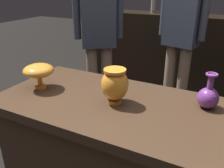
{
  "coord_description": "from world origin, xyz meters",
  "views": [
    {
      "loc": [
        0.52,
        -0.99,
        1.38
      ],
      "look_at": [
        0.02,
        -0.0,
        0.9
      ],
      "focal_mm": 38.3,
      "sensor_mm": 36.0,
      "label": 1
    }
  ],
  "objects_px": {
    "vase_centerpiece": "(115,85)",
    "visitor_near_left": "(99,31)",
    "vase_tall_behind": "(208,96)",
    "visitor_center_back": "(181,30)",
    "shelf_vase_far_left": "(118,5)",
    "shelf_vase_left": "(153,3)",
    "vase_left_accent": "(39,71)",
    "shelf_vase_center": "(192,3)"
  },
  "relations": [
    {
      "from": "visitor_center_back",
      "to": "vase_left_accent",
      "type": "bearing_deg",
      "value": 83.84
    },
    {
      "from": "vase_tall_behind",
      "to": "shelf_vase_far_left",
      "type": "distance_m",
      "value": 2.59
    },
    {
      "from": "vase_centerpiece",
      "to": "shelf_vase_left",
      "type": "xyz_separation_m",
      "value": [
        -0.55,
        2.28,
        0.2
      ]
    },
    {
      "from": "vase_centerpiece",
      "to": "shelf_vase_left",
      "type": "height_order",
      "value": "shelf_vase_left"
    },
    {
      "from": "shelf_vase_left",
      "to": "visitor_center_back",
      "type": "relative_size",
      "value": 0.15
    },
    {
      "from": "shelf_vase_left",
      "to": "visitor_center_back",
      "type": "height_order",
      "value": "visitor_center_back"
    },
    {
      "from": "shelf_vase_center",
      "to": "shelf_vase_far_left",
      "type": "distance_m",
      "value": 1.05
    },
    {
      "from": "vase_centerpiece",
      "to": "vase_tall_behind",
      "type": "height_order",
      "value": "vase_centerpiece"
    },
    {
      "from": "visitor_near_left",
      "to": "vase_centerpiece",
      "type": "bearing_deg",
      "value": 89.63
    },
    {
      "from": "vase_tall_behind",
      "to": "visitor_center_back",
      "type": "bearing_deg",
      "value": 108.32
    },
    {
      "from": "vase_left_accent",
      "to": "shelf_vase_left",
      "type": "relative_size",
      "value": 0.74
    },
    {
      "from": "visitor_center_back",
      "to": "shelf_vase_center",
      "type": "bearing_deg",
      "value": -71.58
    },
    {
      "from": "vase_left_accent",
      "to": "vase_tall_behind",
      "type": "bearing_deg",
      "value": 12.21
    },
    {
      "from": "vase_left_accent",
      "to": "vase_centerpiece",
      "type": "bearing_deg",
      "value": 4.09
    },
    {
      "from": "vase_centerpiece",
      "to": "vase_tall_behind",
      "type": "relative_size",
      "value": 1.01
    },
    {
      "from": "shelf_vase_center",
      "to": "shelf_vase_far_left",
      "type": "xyz_separation_m",
      "value": [
        -1.04,
        0.09,
        -0.07
      ]
    },
    {
      "from": "vase_centerpiece",
      "to": "shelf_vase_center",
      "type": "relative_size",
      "value": 0.64
    },
    {
      "from": "vase_left_accent",
      "to": "shelf_vase_far_left",
      "type": "distance_m",
      "value": 2.37
    },
    {
      "from": "vase_centerpiece",
      "to": "visitor_center_back",
      "type": "bearing_deg",
      "value": 88.64
    },
    {
      "from": "shelf_vase_center",
      "to": "shelf_vase_far_left",
      "type": "bearing_deg",
      "value": 175.25
    },
    {
      "from": "vase_left_accent",
      "to": "visitor_center_back",
      "type": "relative_size",
      "value": 0.11
    },
    {
      "from": "vase_centerpiece",
      "to": "visitor_near_left",
      "type": "distance_m",
      "value": 1.2
    },
    {
      "from": "shelf_vase_center",
      "to": "visitor_near_left",
      "type": "xyz_separation_m",
      "value": [
        -0.64,
        -1.17,
        -0.19
      ]
    },
    {
      "from": "vase_centerpiece",
      "to": "shelf_vase_far_left",
      "type": "height_order",
      "value": "shelf_vase_far_left"
    },
    {
      "from": "vase_tall_behind",
      "to": "shelf_vase_far_left",
      "type": "xyz_separation_m",
      "value": [
        -1.5,
        2.09,
        0.2
      ]
    },
    {
      "from": "vase_tall_behind",
      "to": "visitor_near_left",
      "type": "bearing_deg",
      "value": 142.83
    },
    {
      "from": "vase_tall_behind",
      "to": "shelf_vase_far_left",
      "type": "bearing_deg",
      "value": 125.71
    },
    {
      "from": "shelf_vase_left",
      "to": "shelf_vase_far_left",
      "type": "bearing_deg",
      "value": -177.41
    },
    {
      "from": "vase_centerpiece",
      "to": "visitor_near_left",
      "type": "bearing_deg",
      "value": 123.95
    },
    {
      "from": "visitor_near_left",
      "to": "vase_tall_behind",
      "type": "bearing_deg",
      "value": 108.52
    },
    {
      "from": "vase_tall_behind",
      "to": "shelf_vase_left",
      "type": "bearing_deg",
      "value": 114.95
    },
    {
      "from": "vase_left_accent",
      "to": "visitor_near_left",
      "type": "height_order",
      "value": "visitor_near_left"
    },
    {
      "from": "shelf_vase_far_left",
      "to": "visitor_center_back",
      "type": "relative_size",
      "value": 0.08
    },
    {
      "from": "vase_left_accent",
      "to": "shelf_vase_center",
      "type": "distance_m",
      "value": 2.26
    },
    {
      "from": "vase_left_accent",
      "to": "visitor_near_left",
      "type": "xyz_separation_m",
      "value": [
        -0.2,
        1.03,
        0.04
      ]
    },
    {
      "from": "visitor_near_left",
      "to": "shelf_vase_center",
      "type": "bearing_deg",
      "value": -152.78
    },
    {
      "from": "visitor_center_back",
      "to": "vase_centerpiece",
      "type": "bearing_deg",
      "value": 102.31
    },
    {
      "from": "shelf_vase_left",
      "to": "visitor_near_left",
      "type": "height_order",
      "value": "visitor_near_left"
    },
    {
      "from": "visitor_near_left",
      "to": "vase_left_accent",
      "type": "bearing_deg",
      "value": 66.63
    },
    {
      "from": "vase_left_accent",
      "to": "visitor_center_back",
      "type": "distance_m",
      "value": 1.49
    },
    {
      "from": "shelf_vase_far_left",
      "to": "visitor_near_left",
      "type": "distance_m",
      "value": 1.33
    },
    {
      "from": "vase_left_accent",
      "to": "visitor_center_back",
      "type": "height_order",
      "value": "visitor_center_back"
    }
  ]
}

